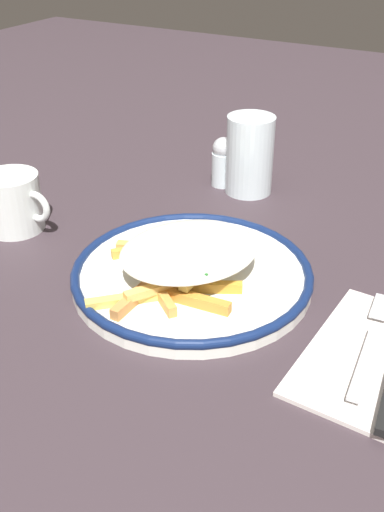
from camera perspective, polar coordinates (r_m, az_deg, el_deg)
The scene contains 7 objects.
ground_plane at distance 0.72m, azimuth 0.00°, elevation -2.46°, with size 2.60×2.60×0.00m, color #372C31.
plate at distance 0.71m, azimuth 0.00°, elevation -1.70°, with size 0.28×0.28×0.02m.
fries_heap at distance 0.69m, azimuth -0.76°, elevation 0.08°, with size 0.20×0.22×0.04m.
fork at distance 0.63m, azimuth 16.51°, elevation -7.73°, with size 0.03×0.18×0.01m.
water_glass at distance 0.92m, azimuth 5.43°, elevation 9.42°, with size 0.07×0.07×0.12m, color silver.
coffee_mug at distance 0.85m, azimuth -16.22°, elevation 4.96°, with size 0.10×0.08×0.08m.
salt_shaker at distance 0.95m, azimuth 2.93°, elevation 8.85°, with size 0.04×0.04×0.08m.
Camera 1 is at (0.29, -0.52, 0.40)m, focal length 42.64 mm.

